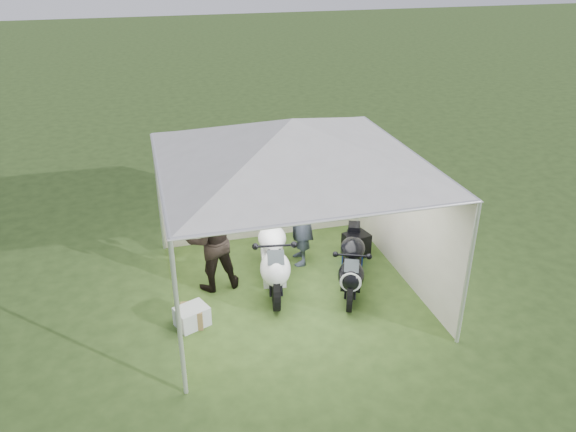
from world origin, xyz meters
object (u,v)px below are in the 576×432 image
equipment_box (356,245)px  person_dark_jacket (211,240)px  crate_1 (192,316)px  paddock_stand (352,258)px  motorcycle_white (273,256)px  crate_0 (192,316)px  person_blue_jacket (301,217)px  motorcycle_black (352,264)px  canopy_tent (291,145)px

equipment_box → person_dark_jacket: bearing=-172.7°
person_dark_jacket → crate_1: (-0.49, -0.99, -0.75)m
paddock_stand → crate_1: (-3.04, -1.04, 0.01)m
motorcycle_white → crate_0: (-1.47, -0.73, -0.44)m
person_blue_jacket → equipment_box: 1.28m
motorcycle_white → person_dark_jacket: person_dark_jacket is taller
motorcycle_white → crate_0: size_ratio=4.55×
motorcycle_black → crate_0: 2.75m
motorcycle_white → person_blue_jacket: (0.68, 0.68, 0.32)m
motorcycle_black → equipment_box: bearing=87.3°
motorcycle_white → paddock_stand: 1.67m
motorcycle_white → crate_1: size_ratio=6.19×
motorcycle_white → equipment_box: motorcycle_white is taller
motorcycle_white → paddock_stand: (1.57, 0.32, -0.46)m
motorcycle_white → motorcycle_black: bearing=-11.1°
equipment_box → canopy_tent: bearing=-152.9°
paddock_stand → crate_0: bearing=-160.9°
canopy_tent → equipment_box: 2.88m
person_dark_jacket → crate_1: bearing=58.2°
canopy_tent → equipment_box: canopy_tent is taller
motorcycle_black → person_dark_jacket: (-2.22, 0.74, 0.39)m
person_blue_jacket → equipment_box: (1.08, -0.06, -0.70)m
crate_1 → person_dark_jacket: bearing=63.9°
motorcycle_black → paddock_stand: (0.33, 0.79, -0.38)m
paddock_stand → crate_1: crate_1 is taller
person_dark_jacket → crate_0: bearing=58.5°
person_dark_jacket → person_blue_jacket: (1.67, 0.41, 0.01)m
motorcycle_white → equipment_box: (1.76, 0.62, -0.37)m
crate_0 → crate_1: bearing=90.0°
canopy_tent → paddock_stand: size_ratio=14.95×
equipment_box → motorcycle_black: bearing=-115.5°
paddock_stand → person_blue_jacket: (-0.89, 0.36, 0.78)m
motorcycle_white → crate_1: (-1.47, -0.72, -0.44)m
canopy_tent → person_dark_jacket: size_ratio=3.12×
person_blue_jacket → crate_0: (-2.15, -1.42, -0.76)m
paddock_stand → equipment_box: (0.19, 0.30, 0.08)m
motorcycle_black → crate_0: motorcycle_black is taller
person_dark_jacket → motorcycle_black: bearing=156.0°
motorcycle_black → person_blue_jacket: (-0.56, 1.15, 0.40)m
person_dark_jacket → motorcycle_white: bearing=159.1°
canopy_tent → crate_1: canopy_tent is taller
paddock_stand → crate_0: (-3.04, -1.06, 0.02)m
motorcycle_white → person_blue_jacket: size_ratio=1.18×
motorcycle_white → paddock_stand: bearing=21.2°
motorcycle_white → equipment_box: 1.90m
person_blue_jacket → canopy_tent: bearing=-20.4°
canopy_tent → person_blue_jacket: canopy_tent is taller
motorcycle_black → paddock_stand: size_ratio=4.71×
canopy_tent → crate_0: (-1.75, -0.60, -2.42)m
motorcycle_white → paddock_stand: motorcycle_white is taller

